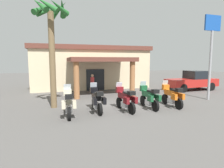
% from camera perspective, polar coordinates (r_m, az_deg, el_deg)
% --- Properties ---
extents(ground_plane, '(80.00, 80.00, 0.00)m').
position_cam_1_polar(ground_plane, '(12.08, 3.27, -6.91)').
color(ground_plane, '#514F4C').
extents(motel_building, '(12.66, 9.80, 4.47)m').
position_cam_1_polar(motel_building, '(21.04, -6.58, 5.23)').
color(motel_building, beige).
rests_on(motel_building, ground_plane).
extents(motorcycle_cream, '(0.72, 2.21, 1.61)m').
position_cam_1_polar(motorcycle_cream, '(10.17, -13.13, -5.68)').
color(motorcycle_cream, black).
rests_on(motorcycle_cream, ground_plane).
extents(motorcycle_black, '(0.71, 2.21, 1.61)m').
position_cam_1_polar(motorcycle_black, '(10.76, -4.65, -4.84)').
color(motorcycle_black, black).
rests_on(motorcycle_black, ground_plane).
extents(motorcycle_maroon, '(0.73, 2.21, 1.61)m').
position_cam_1_polar(motorcycle_maroon, '(10.94, 4.10, -4.63)').
color(motorcycle_maroon, black).
rests_on(motorcycle_maroon, ground_plane).
extents(motorcycle_green, '(0.71, 2.21, 1.61)m').
position_cam_1_polar(motorcycle_green, '(11.73, 11.27, -3.96)').
color(motorcycle_green, black).
rests_on(motorcycle_green, ground_plane).
extents(motorcycle_orange, '(0.72, 2.21, 1.61)m').
position_cam_1_polar(motorcycle_orange, '(12.58, 17.80, -3.43)').
color(motorcycle_orange, black).
rests_on(motorcycle_orange, ground_plane).
extents(pedestrian, '(0.32, 0.51, 1.77)m').
position_cam_1_polar(pedestrian, '(16.33, -5.97, 0.38)').
color(pedestrian, '#3F334C').
rests_on(pedestrian, ground_plane).
extents(pickup_truck_red, '(5.22, 2.01, 1.95)m').
position_cam_1_polar(pickup_truck_red, '(20.38, 23.25, 0.89)').
color(pickup_truck_red, black).
rests_on(pickup_truck_red, ground_plane).
extents(palm_tree_roadside, '(2.23, 2.22, 6.59)m').
position_cam_1_polar(palm_tree_roadside, '(12.22, -17.98, 15.77)').
color(palm_tree_roadside, brown).
rests_on(palm_tree_roadside, ground_plane).
extents(roadside_sign, '(1.40, 0.18, 6.19)m').
position_cam_1_polar(roadside_sign, '(15.82, 28.01, 10.83)').
color(roadside_sign, '#99999E').
rests_on(roadside_sign, ground_plane).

